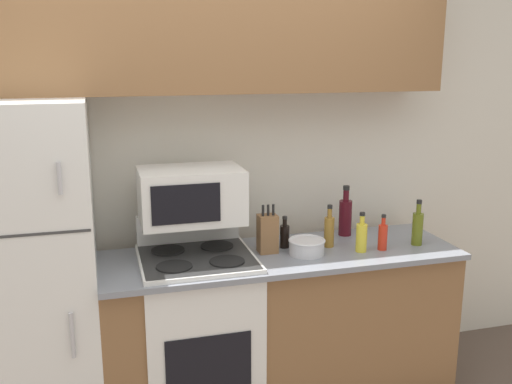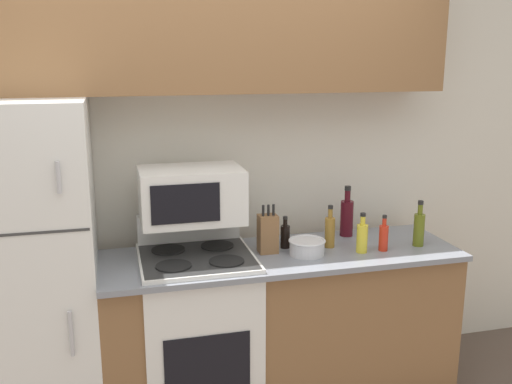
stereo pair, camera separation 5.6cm
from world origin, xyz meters
name	(u,v)px [view 2 (the right image)]	position (x,y,z in m)	size (l,w,h in m)	color
wall_back	(205,170)	(0.00, 0.72, 1.27)	(8.00, 0.05, 2.55)	silver
lower_cabinets	(281,327)	(0.34, 0.28, 0.45)	(1.94, 0.61, 0.89)	brown
refrigerator	(27,274)	(-0.97, 0.34, 0.87)	(0.68, 0.71, 1.74)	white
upper_cabinets	(207,26)	(0.00, 0.53, 2.08)	(2.62, 0.33, 0.69)	brown
stove	(198,333)	(-0.13, 0.27, 0.47)	(0.59, 0.59, 1.07)	white
microwave	(191,195)	(-0.13, 0.37, 1.22)	(0.53, 0.37, 0.28)	white
knife_block	(268,233)	(0.27, 0.30, 1.00)	(0.10, 0.09, 0.27)	brown
bowl	(307,247)	(0.46, 0.21, 0.94)	(0.20, 0.20, 0.08)	silver
bottle_olive_oil	(419,228)	(1.12, 0.19, 0.99)	(0.06, 0.06, 0.26)	#5B6619
bottle_soy_sauce	(285,235)	(0.38, 0.34, 0.96)	(0.05, 0.05, 0.18)	black
bottle_wine_red	(347,216)	(0.80, 0.46, 1.01)	(0.08, 0.08, 0.30)	#470F19
bottle_vinegar	(330,231)	(0.62, 0.29, 0.98)	(0.06, 0.06, 0.24)	olive
bottle_cooking_spray	(362,237)	(0.76, 0.17, 0.98)	(0.06, 0.06, 0.22)	gold
bottle_hot_sauce	(384,237)	(0.89, 0.16, 0.97)	(0.05, 0.05, 0.20)	red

